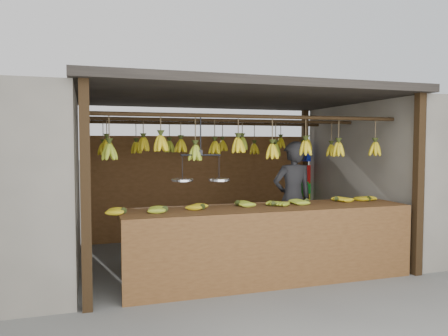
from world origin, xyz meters
name	(u,v)px	position (x,y,z in m)	size (l,w,h in m)	color
ground	(230,258)	(0.00, 0.00, 0.00)	(80.00, 80.00, 0.00)	#5B5B57
stall	(223,124)	(0.00, 0.33, 1.97)	(4.30, 3.30, 2.40)	black
neighbor_right	(431,174)	(3.60, 0.00, 1.15)	(3.00, 3.00, 2.30)	slate
counter	(271,224)	(0.10, -1.23, 0.71)	(3.62, 0.81, 0.96)	brown
hanging_bananas	(229,148)	(-0.01, 0.01, 1.61)	(3.63, 2.19, 0.40)	#92A523
balance_scale	(201,176)	(-0.70, -1.00, 1.28)	(0.68, 0.35, 0.77)	black
vendor	(293,199)	(0.91, -0.19, 0.85)	(0.62, 0.41, 1.70)	#262628
bag_bundles	(305,180)	(1.94, 1.35, 0.99)	(0.08, 0.26, 1.28)	#1426BF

